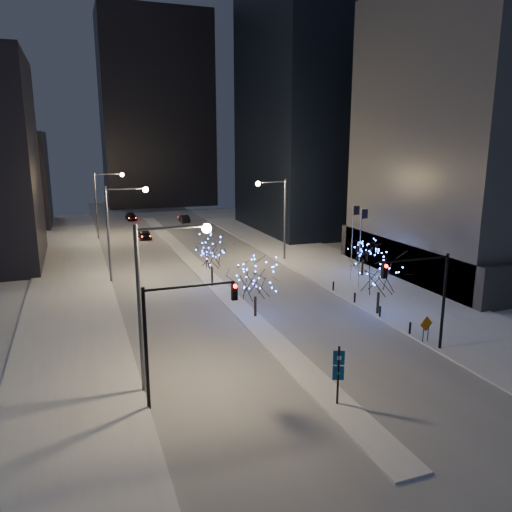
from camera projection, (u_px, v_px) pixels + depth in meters
name	position (u px, v px, depth m)	size (l,w,h in m)	color
ground	(312.00, 380.00, 30.87)	(160.00, 160.00, 0.00)	silver
road	(189.00, 258.00, 62.90)	(20.00, 130.00, 0.02)	#AEB3BD
median	(198.00, 267.00, 58.31)	(2.00, 80.00, 0.15)	white
east_sidewalk	(354.00, 277.00, 54.18)	(10.00, 90.00, 0.15)	white
west_sidewalk	(71.00, 306.00, 44.48)	(8.00, 90.00, 0.15)	white
plinth	(506.00, 250.00, 58.27)	(30.00, 24.00, 4.00)	#38383D
horizon_block	(157.00, 111.00, 112.37)	(24.00, 14.00, 42.00)	black
street_lamp_w_near	(157.00, 284.00, 28.25)	(4.40, 0.56, 10.00)	#595E66
street_lamp_w_mid	(118.00, 220.00, 51.14)	(4.40, 0.56, 10.00)	#595E66
street_lamp_w_far	(103.00, 196.00, 74.02)	(4.40, 0.56, 10.00)	#595E66
street_lamp_east	(278.00, 209.00, 60.25)	(3.90, 0.56, 10.00)	#595E66
traffic_signal_west	(174.00, 324.00, 26.98)	(5.26, 0.43, 7.00)	black
traffic_signal_east	(426.00, 288.00, 33.70)	(5.26, 0.43, 7.00)	black
flagpoles	(357.00, 239.00, 50.05)	(1.35, 2.60, 8.00)	silver
bollards	(367.00, 304.00, 43.30)	(0.16, 12.16, 0.90)	black
car_near	(144.00, 234.00, 75.55)	(1.74, 4.33, 1.47)	black
car_mid	(184.00, 219.00, 90.86)	(1.43, 4.10, 1.35)	black
car_far	(131.00, 217.00, 93.23)	(1.77, 4.35, 1.26)	black
holiday_tree_median_near	(255.00, 280.00, 41.03)	(4.52, 4.52, 4.82)	black
holiday_tree_median_far	(212.00, 253.00, 49.80)	(4.31, 4.31, 5.06)	black
holiday_tree_plaza_near	(380.00, 273.00, 41.61)	(4.69, 4.69, 5.56)	black
holiday_tree_plaza_far	(363.00, 249.00, 53.91)	(4.52, 4.52, 4.44)	black
wayfinding_sign	(338.00, 370.00, 27.36)	(0.61, 0.33, 3.56)	black
construction_sign	(426.00, 326.00, 36.15)	(1.18, 0.19, 1.96)	black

